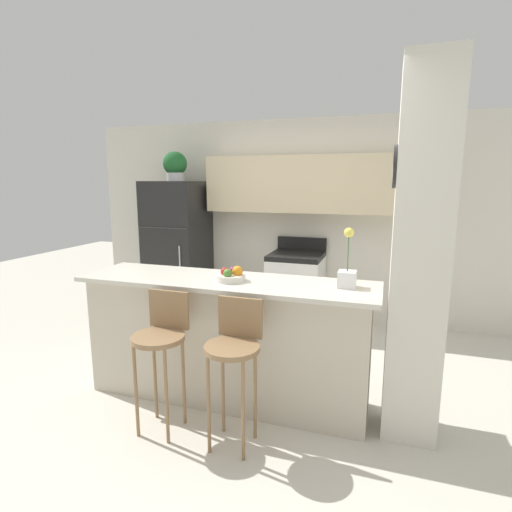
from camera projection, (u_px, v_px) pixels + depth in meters
The scene contains 11 objects.
ground_plane at pixel (227, 396), 3.35m from camera, with size 14.00×14.00×0.00m, color beige.
wall_back at pixel (300, 206), 5.06m from camera, with size 5.60×0.38×2.55m.
pillar_right at pixel (420, 258), 2.64m from camera, with size 0.38×0.32×2.55m.
counter_bar at pixel (226, 339), 3.25m from camera, with size 2.39×0.64×1.01m.
refrigerator at pixel (178, 249), 5.33m from camera, with size 0.71×0.74×1.78m.
stove_range at pixel (296, 289), 4.96m from camera, with size 0.64×0.66×1.07m.
bar_stool_left at pixel (161, 339), 2.82m from camera, with size 0.37×0.37×1.00m.
bar_stool_right at pixel (234, 350), 2.65m from camera, with size 0.37×0.37×1.00m.
potted_plant_on_fridge at pixel (175, 166), 5.13m from camera, with size 0.31×0.31×0.38m.
orchid_vase at pixel (347, 272), 2.90m from camera, with size 0.13×0.13×0.44m.
fruit_bowl at pixel (231, 276), 3.10m from camera, with size 0.23×0.23×0.12m.
Camera 1 is at (1.19, -2.84, 1.77)m, focal length 28.00 mm.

